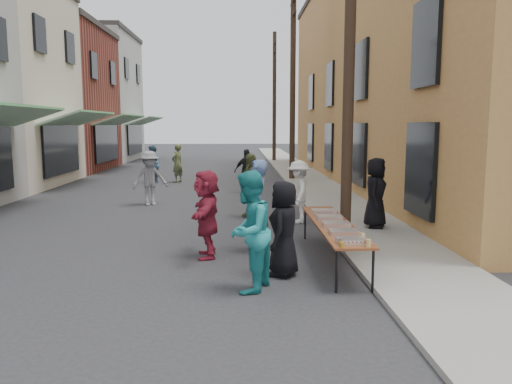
{
  "coord_description": "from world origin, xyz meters",
  "views": [
    {
      "loc": [
        1.77,
        -8.55,
        2.66
      ],
      "look_at": [
        2.12,
        1.39,
        1.3
      ],
      "focal_mm": 35.0,
      "sensor_mm": 36.0,
      "label": 1
    }
  ],
  "objects": [
    {
      "name": "passerby_far",
      "position": [
        -2.16,
        14.32,
        0.86
      ],
      "size": [
        0.9,
        1.01,
        1.71
      ],
      "primitive_type": "imported",
      "rotation": [
        0.0,
        0.0,
        5.08
      ],
      "color": "#436582",
      "rests_on": "ground"
    },
    {
      "name": "catering_tray_foil_d",
      "position": [
        3.6,
        1.3,
        0.79
      ],
      "size": [
        0.5,
        0.33,
        0.08
      ],
      "primitive_type": "cube",
      "color": "#B2B2B7",
      "rests_on": "serving_table"
    },
    {
      "name": "passerby_left",
      "position": [
        -1.15,
        7.87,
        0.89
      ],
      "size": [
        1.33,
        1.1,
        1.79
      ],
      "primitive_type": "imported",
      "rotation": [
        0.0,
        0.0,
        0.45
      ],
      "color": "gray",
      "rests_on": "ground"
    },
    {
      "name": "catering_tray_buns",
      "position": [
        3.6,
        0.6,
        0.79
      ],
      "size": [
        0.5,
        0.33,
        0.08
      ],
      "primitive_type": "cube",
      "color": "tan",
      "rests_on": "serving_table"
    },
    {
      "name": "sidewalk",
      "position": [
        5.0,
        15.0,
        0.05
      ],
      "size": [
        2.2,
        60.0,
        0.1
      ],
      "primitive_type": "cube",
      "color": "gray",
      "rests_on": "ground"
    },
    {
      "name": "guest_front_c",
      "position": [
        1.93,
        -0.82,
        0.97
      ],
      "size": [
        1.04,
        1.15,
        1.94
      ],
      "primitive_type": "imported",
      "rotation": [
        0.0,
        0.0,
        -1.96
      ],
      "color": "teal",
      "rests_on": "ground"
    },
    {
      "name": "guest_front_e",
      "position": [
        2.12,
        5.57,
        0.92
      ],
      "size": [
        0.95,
        1.16,
        1.84
      ],
      "primitive_type": "imported",
      "rotation": [
        0.0,
        0.0,
        -1.02
      ],
      "color": "#575E36",
      "rests_on": "ground"
    },
    {
      "name": "utility_pole_near",
      "position": [
        4.3,
        3.0,
        4.5
      ],
      "size": [
        0.26,
        0.26,
        9.0
      ],
      "primitive_type": "cylinder",
      "color": "#2D2116",
      "rests_on": "ground"
    },
    {
      "name": "catering_tray_sausage",
      "position": [
        3.6,
        -0.75,
        0.79
      ],
      "size": [
        0.5,
        0.33,
        0.08
      ],
      "primitive_type": "cube",
      "color": "maroon",
      "rests_on": "serving_table"
    },
    {
      "name": "catering_tray_foil_b",
      "position": [
        3.6,
        -0.1,
        0.79
      ],
      "size": [
        0.5,
        0.33,
        0.08
      ],
      "primitive_type": "cube",
      "color": "#B2B2B7",
      "rests_on": "serving_table"
    },
    {
      "name": "guest_queue_back",
      "position": [
        1.13,
        1.27,
        0.88
      ],
      "size": [
        0.58,
        1.65,
        1.76
      ],
      "primitive_type": "imported",
      "rotation": [
        0.0,
        0.0,
        -1.54
      ],
      "color": "maroon",
      "rests_on": "ground"
    },
    {
      "name": "passerby_mid",
      "position": [
        2.1,
        10.84,
        0.85
      ],
      "size": [
        1.04,
        0.54,
        1.7
      ],
      "primitive_type": "imported",
      "rotation": [
        0.0,
        0.0,
        3.28
      ],
      "color": "black",
      "rests_on": "ground"
    },
    {
      "name": "building_ochre",
      "position": [
        11.1,
        14.0,
        5.0
      ],
      "size": [
        10.0,
        28.0,
        10.0
      ],
      "primitive_type": "cube",
      "color": "#B1793F",
      "rests_on": "ground"
    },
    {
      "name": "utility_pole_mid",
      "position": [
        4.3,
        15.0,
        4.5
      ],
      "size": [
        0.26,
        0.26,
        9.0
      ],
      "primitive_type": "cylinder",
      "color": "#2D2116",
      "rests_on": "ground"
    },
    {
      "name": "serving_table",
      "position": [
        3.6,
        0.9,
        0.71
      ],
      "size": [
        0.7,
        4.0,
        0.75
      ],
      "color": "brown",
      "rests_on": "ground"
    },
    {
      "name": "condiment_jar_a",
      "position": [
        3.38,
        -1.05,
        0.79
      ],
      "size": [
        0.07,
        0.07,
        0.08
      ],
      "primitive_type": "cylinder",
      "color": "#A57F26",
      "rests_on": "serving_table"
    },
    {
      "name": "condiment_jar_c",
      "position": [
        3.38,
        -0.85,
        0.79
      ],
      "size": [
        0.07,
        0.07,
        0.08
      ],
      "primitive_type": "cylinder",
      "color": "#A57F26",
      "rests_on": "serving_table"
    },
    {
      "name": "ground",
      "position": [
        0.0,
        0.0,
        0.0
      ],
      "size": [
        120.0,
        120.0,
        0.0
      ],
      "primitive_type": "plane",
      "color": "#28282B",
      "rests_on": "ground"
    },
    {
      "name": "guest_front_b",
      "position": [
        2.14,
        1.7,
        0.97
      ],
      "size": [
        0.58,
        0.78,
        1.93
      ],
      "primitive_type": "imported",
      "rotation": [
        0.0,
        0.0,
        -1.76
      ],
      "color": "#546CA3",
      "rests_on": "ground"
    },
    {
      "name": "condiment_jar_b",
      "position": [
        3.38,
        -0.95,
        0.79
      ],
      "size": [
        0.07,
        0.07,
        0.08
      ],
      "primitive_type": "cylinder",
      "color": "#A57F26",
      "rests_on": "serving_table"
    },
    {
      "name": "passerby_right",
      "position": [
        -1.04,
        14.34,
        0.88
      ],
      "size": [
        0.7,
        0.77,
        1.76
      ],
      "primitive_type": "imported",
      "rotation": [
        0.0,
        0.0,
        4.16
      ],
      "color": "#525B35",
      "rests_on": "ground"
    },
    {
      "name": "catering_tray_buns_end",
      "position": [
        3.6,
        2.0,
        0.79
      ],
      "size": [
        0.5,
        0.33,
        0.08
      ],
      "primitive_type": "cube",
      "color": "tan",
      "rests_on": "serving_table"
    },
    {
      "name": "guest_front_a",
      "position": [
        2.56,
        -0.0,
        0.84
      ],
      "size": [
        0.78,
        0.95,
        1.68
      ],
      "primitive_type": "imported",
      "rotation": [
        0.0,
        0.0,
        -1.91
      ],
      "color": "black",
      "rests_on": "ground"
    },
    {
      "name": "utility_pole_far",
      "position": [
        4.3,
        27.0,
        4.5
      ],
      "size": [
        0.26,
        0.26,
        9.0
      ],
      "primitive_type": "cylinder",
      "color": "#2D2116",
      "rests_on": "ground"
    },
    {
      "name": "guest_front_d",
      "position": [
        3.4,
        4.76,
        0.85
      ],
      "size": [
        0.76,
        1.16,
        1.69
      ],
      "primitive_type": "imported",
      "rotation": [
        0.0,
        0.0,
        -1.69
      ],
      "color": "white",
      "rests_on": "ground"
    },
    {
      "name": "cup_stack",
      "position": [
        3.8,
        -1.0,
        0.81
      ],
      "size": [
        0.08,
        0.08,
        0.12
      ],
      "primitive_type": "cylinder",
      "color": "tan",
      "rests_on": "serving_table"
    },
    {
      "name": "server",
      "position": [
        5.16,
        3.57,
        0.97
      ],
      "size": [
        0.84,
        1.0,
        1.74
      ],
      "primitive_type": "imported",
      "rotation": [
        0.0,
        0.0,
        1.17
      ],
      "color": "black",
      "rests_on": "sidewalk"
    }
  ]
}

